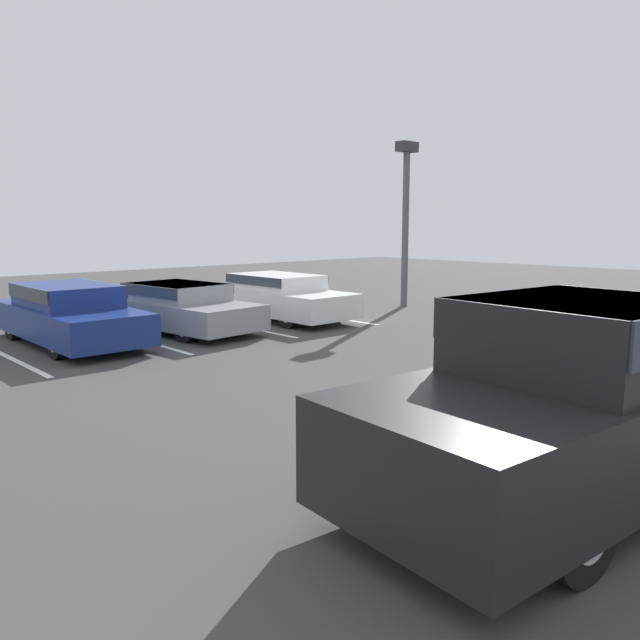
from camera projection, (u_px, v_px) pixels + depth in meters
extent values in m
plane|color=#423F3F|center=(578.00, 437.00, 7.55)|extent=(60.00, 60.00, 0.00)
cube|color=white|center=(2.00, 354.00, 12.38)|extent=(0.12, 5.34, 0.01)
cube|color=white|center=(131.00, 337.00, 14.22)|extent=(0.12, 5.34, 0.01)
cube|color=white|center=(230.00, 324.00, 16.06)|extent=(0.12, 5.34, 0.01)
cube|color=white|center=(309.00, 314.00, 17.89)|extent=(0.12, 5.34, 0.01)
cube|color=black|center=(594.00, 414.00, 6.12)|extent=(5.93, 2.51, 0.92)
cube|color=black|center=(584.00, 336.00, 5.82)|extent=(2.24, 2.01, 0.70)
cube|color=#2D3842|center=(585.00, 319.00, 5.80)|extent=(2.20, 2.07, 0.38)
cylinder|color=black|center=(604.00, 396.00, 7.84)|extent=(0.84, 0.41, 0.82)
cylinder|color=#ADADB2|center=(604.00, 396.00, 7.84)|extent=(0.48, 0.40, 0.45)
cylinder|color=black|center=(410.00, 459.00, 5.75)|extent=(0.84, 0.41, 0.82)
cylinder|color=#ADADB2|center=(410.00, 459.00, 5.75)|extent=(0.48, 0.40, 0.45)
cylinder|color=black|center=(572.00, 525.00, 4.49)|extent=(0.84, 0.41, 0.82)
cylinder|color=#ADADB2|center=(572.00, 525.00, 4.49)|extent=(0.48, 0.40, 0.45)
cube|color=navy|center=(70.00, 321.00, 13.35)|extent=(1.83, 4.72, 0.64)
cube|color=navy|center=(67.00, 295.00, 13.33)|extent=(1.59, 2.46, 0.46)
cube|color=#2D3842|center=(67.00, 291.00, 13.32)|extent=(1.66, 2.41, 0.28)
cylinder|color=black|center=(133.00, 333.00, 12.89)|extent=(0.23, 0.65, 0.65)
cylinder|color=#ADADB2|center=(133.00, 333.00, 12.89)|extent=(0.23, 0.36, 0.36)
cylinder|color=black|center=(58.00, 342.00, 11.87)|extent=(0.23, 0.65, 0.65)
cylinder|color=#ADADB2|center=(58.00, 342.00, 11.87)|extent=(0.23, 0.36, 0.36)
cylinder|color=black|center=(81.00, 318.00, 14.88)|extent=(0.23, 0.65, 0.65)
cylinder|color=#ADADB2|center=(81.00, 318.00, 14.88)|extent=(0.23, 0.36, 0.36)
cylinder|color=black|center=(13.00, 325.00, 13.86)|extent=(0.23, 0.65, 0.65)
cylinder|color=#ADADB2|center=(13.00, 325.00, 13.86)|extent=(0.23, 0.36, 0.36)
cube|color=gray|center=(180.00, 312.00, 14.96)|extent=(2.25, 4.56, 0.58)
cube|color=gray|center=(177.00, 292.00, 14.94)|extent=(1.82, 2.44, 0.41)
cube|color=#2D3842|center=(177.00, 288.00, 14.93)|extent=(1.89, 2.40, 0.25)
cylinder|color=black|center=(240.00, 320.00, 14.73)|extent=(0.29, 0.63, 0.61)
cylinder|color=#ADADB2|center=(240.00, 320.00, 14.73)|extent=(0.27, 0.36, 0.34)
cylinder|color=black|center=(186.00, 328.00, 13.57)|extent=(0.29, 0.63, 0.61)
cylinder|color=#ADADB2|center=(186.00, 328.00, 13.57)|extent=(0.27, 0.36, 0.34)
cylinder|color=black|center=(175.00, 310.00, 16.39)|extent=(0.29, 0.63, 0.61)
cylinder|color=#ADADB2|center=(175.00, 310.00, 16.39)|extent=(0.27, 0.36, 0.34)
cylinder|color=black|center=(122.00, 317.00, 15.24)|extent=(0.29, 0.63, 0.61)
cylinder|color=#ADADB2|center=(122.00, 317.00, 15.24)|extent=(0.27, 0.36, 0.34)
cube|color=silver|center=(279.00, 301.00, 16.89)|extent=(1.84, 4.70, 0.63)
cube|color=silver|center=(276.00, 282.00, 16.88)|extent=(1.60, 2.45, 0.40)
cube|color=#2D3842|center=(276.00, 279.00, 16.87)|extent=(1.68, 2.40, 0.24)
cylinder|color=black|center=(334.00, 309.00, 16.44)|extent=(0.24, 0.68, 0.67)
cylinder|color=#ADADB2|center=(334.00, 309.00, 16.44)|extent=(0.24, 0.37, 0.37)
cylinder|color=black|center=(289.00, 315.00, 15.41)|extent=(0.24, 0.68, 0.67)
cylinder|color=#ADADB2|center=(289.00, 315.00, 15.41)|extent=(0.24, 0.37, 0.37)
cylinder|color=black|center=(270.00, 300.00, 18.42)|extent=(0.24, 0.68, 0.67)
cylinder|color=#ADADB2|center=(270.00, 300.00, 18.42)|extent=(0.24, 0.37, 0.37)
cylinder|color=black|center=(227.00, 304.00, 17.40)|extent=(0.24, 0.68, 0.67)
cylinder|color=#ADADB2|center=(227.00, 304.00, 17.40)|extent=(0.24, 0.37, 0.37)
cylinder|color=#515156|center=(405.00, 231.00, 19.24)|extent=(0.20, 0.20, 4.72)
cube|color=#333338|center=(407.00, 147.00, 18.86)|extent=(0.70, 0.36, 0.30)
cube|color=black|center=(568.00, 378.00, 10.39)|extent=(0.38, 0.38, 0.03)
cone|color=orange|center=(569.00, 361.00, 10.35)|extent=(0.29, 0.29, 0.62)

